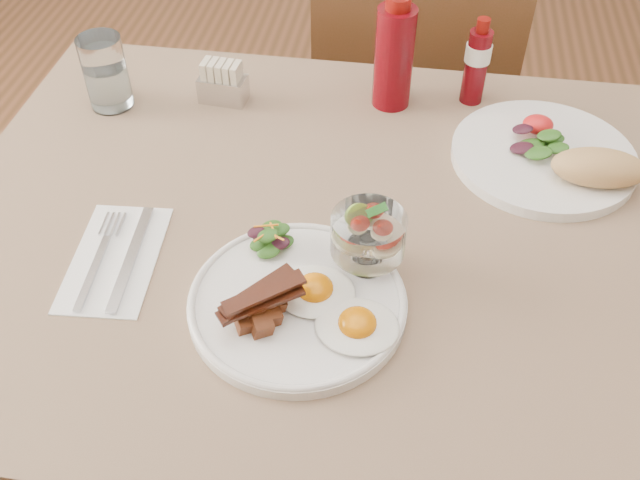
{
  "coord_description": "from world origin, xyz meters",
  "views": [
    {
      "loc": [
        0.0,
        -0.74,
        1.46
      ],
      "look_at": [
        -0.09,
        -0.1,
        0.82
      ],
      "focal_mm": 40.0,
      "sensor_mm": 36.0,
      "label": 1
    }
  ],
  "objects_px": {
    "main_plate": "(297,303)",
    "fruit_cup": "(368,235)",
    "second_plate": "(556,157)",
    "sugar_caddy": "(223,84)",
    "ketchup_bottle": "(394,56)",
    "water_glass": "(107,77)",
    "table": "(392,271)",
    "hot_sauce_bottle": "(477,62)",
    "chair_far": "(410,103)"
  },
  "relations": [
    {
      "from": "main_plate",
      "to": "fruit_cup",
      "type": "bearing_deg",
      "value": 42.89
    },
    {
      "from": "second_plate",
      "to": "sugar_caddy",
      "type": "xyz_separation_m",
      "value": [
        -0.56,
        0.1,
        0.01
      ]
    },
    {
      "from": "ketchup_bottle",
      "to": "water_glass",
      "type": "xyz_separation_m",
      "value": [
        -0.48,
        -0.08,
        -0.04
      ]
    },
    {
      "from": "main_plate",
      "to": "fruit_cup",
      "type": "height_order",
      "value": "fruit_cup"
    },
    {
      "from": "table",
      "to": "fruit_cup",
      "type": "xyz_separation_m",
      "value": [
        -0.03,
        -0.09,
        0.16
      ]
    },
    {
      "from": "table",
      "to": "ketchup_bottle",
      "type": "bearing_deg",
      "value": 96.16
    },
    {
      "from": "second_plate",
      "to": "water_glass",
      "type": "distance_m",
      "value": 0.75
    },
    {
      "from": "fruit_cup",
      "to": "ketchup_bottle",
      "type": "relative_size",
      "value": 0.51
    },
    {
      "from": "main_plate",
      "to": "ketchup_bottle",
      "type": "height_order",
      "value": "ketchup_bottle"
    },
    {
      "from": "main_plate",
      "to": "sugar_caddy",
      "type": "bearing_deg",
      "value": 115.07
    },
    {
      "from": "hot_sauce_bottle",
      "to": "sugar_caddy",
      "type": "relative_size",
      "value": 1.82
    },
    {
      "from": "fruit_cup",
      "to": "hot_sauce_bottle",
      "type": "distance_m",
      "value": 0.46
    },
    {
      "from": "chair_far",
      "to": "hot_sauce_bottle",
      "type": "xyz_separation_m",
      "value": [
        0.1,
        -0.32,
        0.3
      ]
    },
    {
      "from": "fruit_cup",
      "to": "hot_sauce_bottle",
      "type": "xyz_separation_m",
      "value": [
        0.14,
        0.44,
        0.0
      ]
    },
    {
      "from": "sugar_caddy",
      "to": "chair_far",
      "type": "bearing_deg",
      "value": 54.79
    },
    {
      "from": "second_plate",
      "to": "sugar_caddy",
      "type": "height_order",
      "value": "sugar_caddy"
    },
    {
      "from": "chair_far",
      "to": "sugar_caddy",
      "type": "bearing_deg",
      "value": -130.2
    },
    {
      "from": "chair_far",
      "to": "ketchup_bottle",
      "type": "bearing_deg",
      "value": -95.69
    },
    {
      "from": "water_glass",
      "to": "sugar_caddy",
      "type": "bearing_deg",
      "value": 12.5
    },
    {
      "from": "table",
      "to": "water_glass",
      "type": "relative_size",
      "value": 10.54
    },
    {
      "from": "hot_sauce_bottle",
      "to": "table",
      "type": "bearing_deg",
      "value": -106.69
    },
    {
      "from": "ketchup_bottle",
      "to": "sugar_caddy",
      "type": "height_order",
      "value": "ketchup_bottle"
    },
    {
      "from": "second_plate",
      "to": "hot_sauce_bottle",
      "type": "xyz_separation_m",
      "value": [
        -0.13,
        0.17,
        0.06
      ]
    },
    {
      "from": "fruit_cup",
      "to": "ketchup_bottle",
      "type": "xyz_separation_m",
      "value": [
        -0.0,
        0.41,
        0.02
      ]
    },
    {
      "from": "main_plate",
      "to": "fruit_cup",
      "type": "distance_m",
      "value": 0.13
    },
    {
      "from": "table",
      "to": "second_plate",
      "type": "distance_m",
      "value": 0.31
    },
    {
      "from": "chair_far",
      "to": "hot_sauce_bottle",
      "type": "height_order",
      "value": "chair_far"
    },
    {
      "from": "ketchup_bottle",
      "to": "water_glass",
      "type": "relative_size",
      "value": 1.54
    },
    {
      "from": "water_glass",
      "to": "second_plate",
      "type": "bearing_deg",
      "value": -4.78
    },
    {
      "from": "table",
      "to": "water_glass",
      "type": "xyz_separation_m",
      "value": [
        -0.51,
        0.24,
        0.14
      ]
    },
    {
      "from": "table",
      "to": "main_plate",
      "type": "height_order",
      "value": "main_plate"
    },
    {
      "from": "main_plate",
      "to": "fruit_cup",
      "type": "relative_size",
      "value": 2.84
    },
    {
      "from": "sugar_caddy",
      "to": "water_glass",
      "type": "bearing_deg",
      "value": -162.52
    },
    {
      "from": "chair_far",
      "to": "water_glass",
      "type": "xyz_separation_m",
      "value": [
        -0.51,
        -0.42,
        0.28
      ]
    },
    {
      "from": "chair_far",
      "to": "fruit_cup",
      "type": "height_order",
      "value": "chair_far"
    },
    {
      "from": "chair_far",
      "to": "second_plate",
      "type": "height_order",
      "value": "chair_far"
    },
    {
      "from": "chair_far",
      "to": "water_glass",
      "type": "distance_m",
      "value": 0.72
    },
    {
      "from": "second_plate",
      "to": "hot_sauce_bottle",
      "type": "height_order",
      "value": "hot_sauce_bottle"
    },
    {
      "from": "table",
      "to": "second_plate",
      "type": "bearing_deg",
      "value": 37.2
    },
    {
      "from": "main_plate",
      "to": "water_glass",
      "type": "bearing_deg",
      "value": 134.54
    },
    {
      "from": "fruit_cup",
      "to": "table",
      "type": "bearing_deg",
      "value": 69.12
    },
    {
      "from": "chair_far",
      "to": "main_plate",
      "type": "height_order",
      "value": "chair_far"
    },
    {
      "from": "second_plate",
      "to": "sugar_caddy",
      "type": "relative_size",
      "value": 3.43
    },
    {
      "from": "fruit_cup",
      "to": "sugar_caddy",
      "type": "relative_size",
      "value": 1.17
    },
    {
      "from": "main_plate",
      "to": "second_plate",
      "type": "height_order",
      "value": "second_plate"
    },
    {
      "from": "second_plate",
      "to": "main_plate",
      "type": "bearing_deg",
      "value": -135.54
    },
    {
      "from": "second_plate",
      "to": "fruit_cup",
      "type": "bearing_deg",
      "value": -135.09
    },
    {
      "from": "chair_far",
      "to": "second_plate",
      "type": "relative_size",
      "value": 3.21
    },
    {
      "from": "hot_sauce_bottle",
      "to": "ketchup_bottle",
      "type": "bearing_deg",
      "value": -168.39
    },
    {
      "from": "ketchup_bottle",
      "to": "hot_sauce_bottle",
      "type": "height_order",
      "value": "ketchup_bottle"
    }
  ]
}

